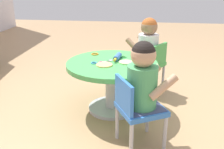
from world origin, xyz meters
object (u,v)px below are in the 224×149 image
Objects in this scene: child_chair_right at (150,64)px; child_chair_left at (137,109)px; seated_child_right at (148,43)px; craft_table at (112,75)px; seated_child_left at (143,78)px; rolling_pin at (117,57)px; craft_scissors at (105,62)px.

child_chair_left is at bearing 174.04° from child_chair_right.
child_chair_left is at bearing 176.01° from seated_child_right.
craft_table is 0.62m from seated_child_left.
rolling_pin reaches higher than craft_table.
rolling_pin is 0.15m from craft_scissors.
craft_table is 1.59× the size of seated_child_right.
seated_child_left is at bearing 177.94° from seated_child_right.
craft_table is 0.59m from child_chair_left.
child_chair_left is 1.01m from child_chair_right.
rolling_pin is (-0.41, 0.28, -0.04)m from seated_child_right.
craft_table is 0.59m from child_chair_right.
seated_child_left is (0.02, -0.04, 0.23)m from child_chair_left.
seated_child_right is at bearing -32.47° from craft_table.
craft_scissors is at bearing 139.61° from child_chair_right.
craft_scissors is (0.50, 0.34, -0.06)m from seated_child_left.
seated_child_left is at bearing -151.66° from craft_table.
craft_table is 0.18m from rolling_pin.
craft_table is 1.51× the size of child_chair_right.
seated_child_left reaches higher than craft_scissors.
seated_child_left and seated_child_right have the same top height.
craft_table is 0.62m from seated_child_right.
child_chair_left is 1.00× the size of child_chair_right.
craft_table is at bearing -79.73° from craft_scissors.
seated_child_right reaches higher than child_chair_right.
craft_table is at bearing 147.53° from seated_child_right.
seated_child_left reaches higher than child_chair_left.
craft_table is 1.51× the size of child_chair_left.
child_chair_right is (1.01, -0.11, 0.00)m from child_chair_left.
child_chair_right reaches higher than craft_table.
seated_child_right is at bearing -2.06° from seated_child_left.
seated_child_left is 1.00× the size of seated_child_right.
craft_scissors is (-0.48, 0.41, 0.16)m from child_chair_right.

